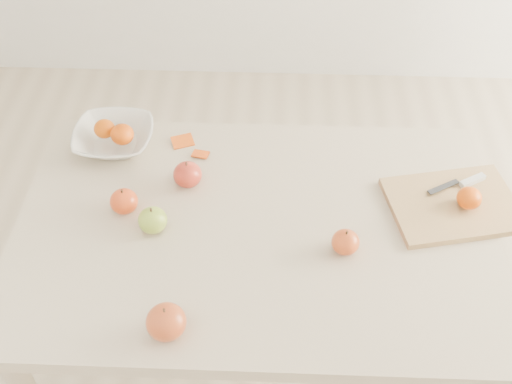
{
  "coord_description": "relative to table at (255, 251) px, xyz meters",
  "views": [
    {
      "loc": [
        0.04,
        -1.06,
        1.94
      ],
      "look_at": [
        0.0,
        0.05,
        0.82
      ],
      "focal_mm": 45.0,
      "sensor_mm": 36.0,
      "label": 1
    }
  ],
  "objects": [
    {
      "name": "bowl_tangerine_near",
      "position": [
        -0.43,
        0.3,
        0.15
      ],
      "size": [
        0.06,
        0.06,
        0.05
      ],
      "primitive_type": "ellipsoid",
      "color": "#C94A07",
      "rests_on": "fruit_bowl"
    },
    {
      "name": "bowl_tangerine_far",
      "position": [
        -0.38,
        0.27,
        0.15
      ],
      "size": [
        0.06,
        0.06,
        0.06
      ],
      "primitive_type": "ellipsoid",
      "color": "#E55A08",
      "rests_on": "fruit_bowl"
    },
    {
      "name": "apple_red_e",
      "position": [
        0.22,
        -0.07,
        0.13
      ],
      "size": [
        0.07,
        0.07,
        0.06
      ],
      "primitive_type": "ellipsoid",
      "color": "#901105",
      "rests_on": "table"
    },
    {
      "name": "fruit_bowl",
      "position": [
        -0.41,
        0.29,
        0.13
      ],
      "size": [
        0.22,
        0.22,
        0.05
      ],
      "primitive_type": "imported",
      "color": "silver",
      "rests_on": "table"
    },
    {
      "name": "apple_green",
      "position": [
        -0.25,
        -0.02,
        0.13
      ],
      "size": [
        0.07,
        0.07,
        0.07
      ],
      "primitive_type": "ellipsoid",
      "color": "#5E861D",
      "rests_on": "table"
    },
    {
      "name": "table",
      "position": [
        0.0,
        0.0,
        0.0
      ],
      "size": [
        1.2,
        0.8,
        0.75
      ],
      "color": "#C2B292",
      "rests_on": "ground"
    },
    {
      "name": "apple_red_a",
      "position": [
        -0.18,
        0.14,
        0.13
      ],
      "size": [
        0.08,
        0.08,
        0.07
      ],
      "primitive_type": "ellipsoid",
      "color": "maroon",
      "rests_on": "table"
    },
    {
      "name": "apple_red_b",
      "position": [
        -0.33,
        0.04,
        0.13
      ],
      "size": [
        0.07,
        0.07,
        0.06
      ],
      "primitive_type": "ellipsoid",
      "color": "#A60D0A",
      "rests_on": "table"
    },
    {
      "name": "board_tangerine",
      "position": [
        0.53,
        0.07,
        0.14
      ],
      "size": [
        0.06,
        0.06,
        0.05
      ],
      "primitive_type": "ellipsoid",
      "color": "#CB5907",
      "rests_on": "cutting_board"
    },
    {
      "name": "ground",
      "position": [
        0.0,
        0.0,
        -0.65
      ],
      "size": [
        3.5,
        3.5,
        0.0
      ],
      "primitive_type": "plane",
      "color": "#C6B293",
      "rests_on": "ground"
    },
    {
      "name": "cutting_board",
      "position": [
        0.5,
        0.08,
        0.11
      ],
      "size": [
        0.36,
        0.3,
        0.02
      ],
      "primitive_type": "cube",
      "rotation": [
        0.0,
        0.0,
        0.21
      ],
      "color": "tan",
      "rests_on": "table"
    },
    {
      "name": "orange_peel_b",
      "position": [
        -0.16,
        0.26,
        0.1
      ],
      "size": [
        0.05,
        0.04,
        0.01
      ],
      "primitive_type": "cube",
      "rotation": [
        -0.14,
        0.0,
        -0.2
      ],
      "color": "#C3430D",
      "rests_on": "table"
    },
    {
      "name": "paring_knife",
      "position": [
        0.55,
        0.15,
        0.12
      ],
      "size": [
        0.16,
        0.08,
        0.01
      ],
      "color": "silver",
      "rests_on": "cutting_board"
    },
    {
      "name": "orange_peel_a",
      "position": [
        -0.22,
        0.31,
        0.1
      ],
      "size": [
        0.07,
        0.06,
        0.01
      ],
      "primitive_type": "cube",
      "rotation": [
        0.21,
        0.0,
        0.37
      ],
      "color": "#D44E0E",
      "rests_on": "table"
    },
    {
      "name": "apple_red_c",
      "position": [
        -0.18,
        -0.31,
        0.14
      ],
      "size": [
        0.09,
        0.09,
        0.08
      ],
      "primitive_type": "ellipsoid",
      "color": "maroon",
      "rests_on": "table"
    }
  ]
}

